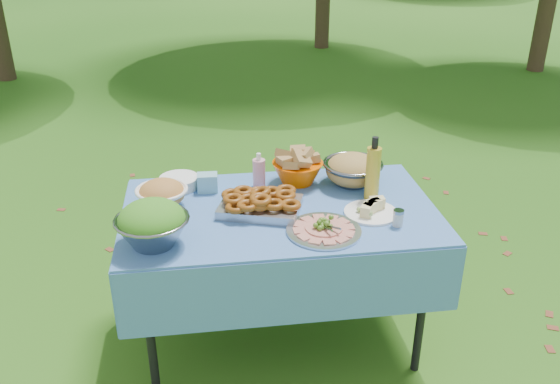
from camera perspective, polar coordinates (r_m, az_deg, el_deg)
The scene contains 14 objects.
ground at distance 3.20m, azimuth 0.01°, elevation -13.79°, with size 80.00×80.00×0.00m, color #0C370A.
picnic_table at distance 2.97m, azimuth 0.01°, elevation -8.15°, with size 1.46×0.86×0.76m, color #84B7FF.
salad_bowl at distance 2.50m, azimuth -12.21°, elevation -3.01°, with size 0.30×0.30×0.20m, color gray, non-canonical shape.
pasta_bowl_white at distance 2.83m, azimuth -11.30°, elevation -0.14°, with size 0.24×0.24×0.13m, color white, non-canonical shape.
plate_stack at distance 3.02m, azimuth -9.69°, elevation 0.95°, with size 0.20×0.20×0.06m, color white.
wipes_box at distance 2.95m, azimuth -6.99°, elevation 0.90°, with size 0.10×0.07×0.09m, color #81C3D3.
sanitizer_bottle at distance 2.96m, azimuth -2.04°, elevation 2.10°, with size 0.06×0.06×0.18m, color pink.
bread_bowl at distance 3.00m, azimuth 1.70°, elevation 2.42°, with size 0.26×0.26×0.17m, color #F55900, non-canonical shape.
pasta_bowl_steel at distance 3.02m, azimuth 7.01°, elevation 2.20°, with size 0.30×0.30×0.16m, color gray, non-canonical shape.
fried_tray at distance 2.74m, azimuth -1.91°, elevation -1.05°, with size 0.36×0.26×0.09m, color #A4A3A8.
charcuterie_platter at distance 2.57m, azimuth 4.26°, elevation -3.12°, with size 0.33×0.33×0.08m, color silver.
oil_bottle at distance 2.84m, azimuth 8.96°, elevation 2.26°, with size 0.07×0.07×0.32m, color gold.
cheese_plate at distance 2.75m, azimuth 8.78°, elevation -1.45°, with size 0.25×0.25×0.07m, color white.
shaker at distance 2.67m, azimuth 11.30°, elevation -2.46°, with size 0.05×0.05×0.08m, color silver.
Camera 1 is at (-0.34, -2.43, 2.05)m, focal length 38.00 mm.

